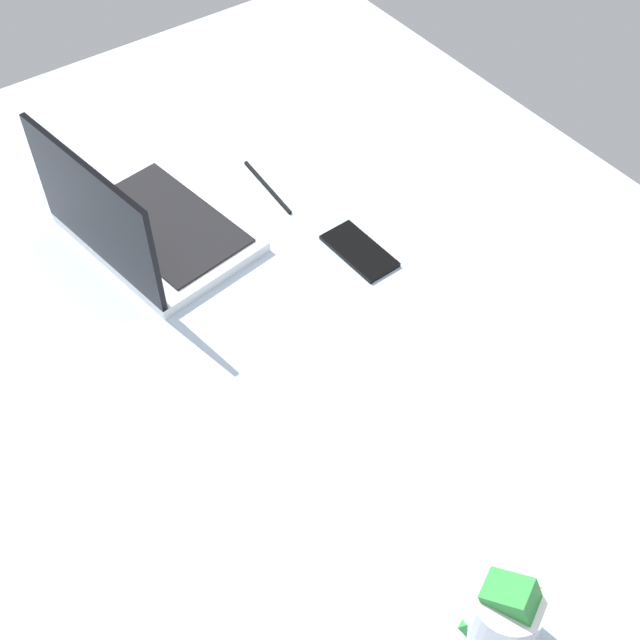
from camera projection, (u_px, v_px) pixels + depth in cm
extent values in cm
cube|color=silver|center=(305.00, 350.00, 142.84)|extent=(180.00, 140.00, 18.00)
cube|color=silver|center=(159.00, 232.00, 147.39)|extent=(36.03, 27.61, 2.00)
cube|color=black|center=(165.00, 223.00, 147.16)|extent=(31.19, 21.09, 0.40)
cube|color=black|center=(94.00, 212.00, 133.68)|extent=(32.79, 5.85, 21.00)
cylinder|color=silver|center=(503.00, 616.00, 98.27)|extent=(9.00, 9.00, 11.00)
cube|color=#268C33|center=(492.00, 625.00, 99.55)|extent=(8.10, 7.49, 6.04)
cube|color=#268C33|center=(507.00, 606.00, 98.37)|extent=(6.49, 6.73, 6.18)
cube|color=orange|center=(519.00, 598.00, 96.33)|extent=(5.19, 6.39, 4.74)
cube|color=#268C33|center=(511.00, 597.00, 93.76)|extent=(7.70, 6.57, 5.71)
cube|color=black|center=(359.00, 251.00, 145.09)|extent=(14.29, 7.41, 0.80)
cube|color=black|center=(267.00, 187.00, 156.26)|extent=(17.00, 1.72, 0.60)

